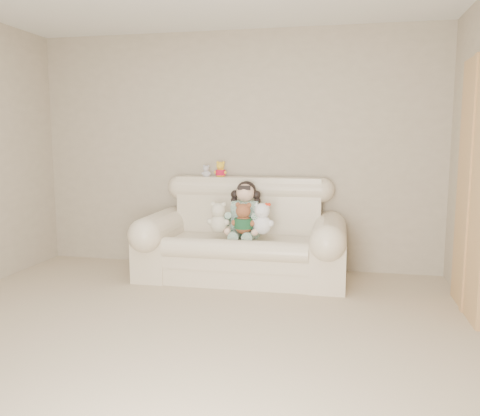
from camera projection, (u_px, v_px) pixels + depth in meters
name	position (u px, v px, depth m)	size (l,w,h in m)	color
floor	(154.00, 359.00, 3.24)	(5.00, 5.00, 0.00)	tan
wall_back	(235.00, 151.00, 5.48)	(4.50, 4.50, 0.00)	#B6A890
sofa	(242.00, 229.00, 5.06)	(2.10, 0.95, 1.03)	#C5B29F
door_panel	(473.00, 187.00, 4.00)	(0.06, 0.90, 2.10)	tan
seated_child	(245.00, 209.00, 5.11)	(0.36, 0.43, 0.59)	#246B4D
brown_teddy	(243.00, 215.00, 4.90)	(0.24, 0.18, 0.37)	brown
white_cat	(262.00, 215.00, 4.88)	(0.24, 0.19, 0.38)	white
cream_teddy	(218.00, 214.00, 4.96)	(0.23, 0.18, 0.37)	beige
yellow_mini_bear	(221.00, 168.00, 5.39)	(0.14, 0.11, 0.22)	gold
grey_mini_plush	(206.00, 170.00, 5.42)	(0.11, 0.08, 0.17)	silver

